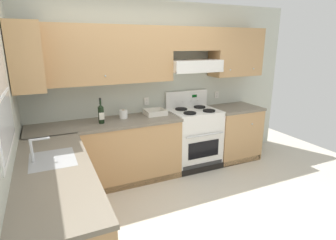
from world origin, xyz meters
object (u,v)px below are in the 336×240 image
Objects in this scene: bowl at (155,113)px; paper_towel_roll at (123,114)px; wine_bottle at (101,113)px; stove at (194,137)px.

paper_towel_roll is (-0.49, 0.01, 0.03)m from bowl.
bowl is at bearing 7.90° from wine_bottle.
wine_bottle is 2.84× the size of paper_towel_roll.
paper_towel_roll is (-1.13, 0.09, 0.49)m from stove.
stove is at bearing -7.72° from bowl.
stove reaches higher than paper_towel_roll.
paper_towel_roll is at bearing 179.30° from bowl.
wine_bottle reaches higher than stove.
bowl is at bearing -0.70° from paper_towel_roll.
stove is 3.91× the size of bowl.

